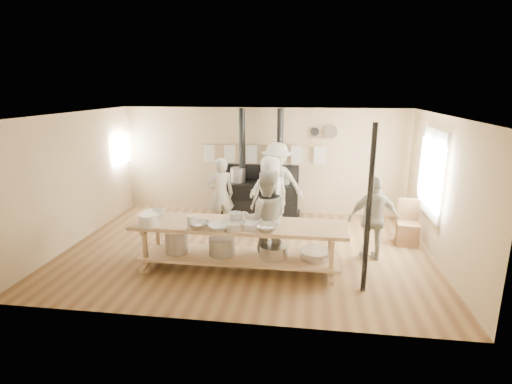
% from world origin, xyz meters
% --- Properties ---
extents(ground, '(7.00, 7.00, 0.00)m').
position_xyz_m(ground, '(0.00, 0.00, 0.00)').
color(ground, brown).
rests_on(ground, ground).
extents(room_shell, '(7.00, 7.00, 7.00)m').
position_xyz_m(room_shell, '(0.00, 0.00, 1.62)').
color(room_shell, '#CCB382').
rests_on(room_shell, ground).
extents(window_right, '(0.09, 1.50, 1.65)m').
position_xyz_m(window_right, '(3.47, 0.60, 1.50)').
color(window_right, beige).
rests_on(window_right, ground).
extents(left_opening, '(0.00, 0.90, 0.90)m').
position_xyz_m(left_opening, '(-3.45, 2.00, 1.60)').
color(left_opening, white).
rests_on(left_opening, ground).
extents(stove, '(1.90, 0.75, 2.60)m').
position_xyz_m(stove, '(-0.01, 2.12, 0.52)').
color(stove, black).
rests_on(stove, ground).
extents(towel_rail, '(3.00, 0.04, 0.47)m').
position_xyz_m(towel_rail, '(0.00, 2.40, 1.56)').
color(towel_rail, tan).
rests_on(towel_rail, ground).
extents(back_wall_shelf, '(0.63, 0.14, 0.32)m').
position_xyz_m(back_wall_shelf, '(1.46, 2.43, 2.00)').
color(back_wall_shelf, tan).
rests_on(back_wall_shelf, ground).
extents(prep_table, '(3.60, 0.90, 0.85)m').
position_xyz_m(prep_table, '(-0.01, -0.90, 0.52)').
color(prep_table, tan).
rests_on(prep_table, ground).
extents(support_post, '(0.08, 0.08, 2.60)m').
position_xyz_m(support_post, '(2.05, -1.35, 1.30)').
color(support_post, black).
rests_on(support_post, ground).
extents(cook_far_left, '(0.70, 0.61, 1.63)m').
position_xyz_m(cook_far_left, '(-0.74, 1.00, 0.81)').
color(cook_far_left, beige).
rests_on(cook_far_left, ground).
extents(cook_left, '(0.94, 0.78, 1.73)m').
position_xyz_m(cook_left, '(0.44, -0.64, 0.87)').
color(cook_left, beige).
rests_on(cook_left, ground).
extents(cook_center, '(0.98, 0.86, 1.68)m').
position_xyz_m(cook_center, '(0.34, 1.05, 0.84)').
color(cook_center, beige).
rests_on(cook_center, ground).
extents(cook_right, '(0.95, 0.48, 1.55)m').
position_xyz_m(cook_right, '(2.33, -0.11, 0.78)').
color(cook_right, beige).
rests_on(cook_right, ground).
extents(cook_by_window, '(1.26, 0.79, 1.87)m').
position_xyz_m(cook_by_window, '(0.42, 1.70, 0.94)').
color(cook_by_window, beige).
rests_on(cook_by_window, ground).
extents(chair, '(0.47, 0.47, 0.90)m').
position_xyz_m(chair, '(3.15, 0.73, 0.27)').
color(chair, brown).
rests_on(chair, ground).
extents(bowl_white_a, '(0.44, 0.44, 0.09)m').
position_xyz_m(bowl_white_a, '(-1.55, -0.71, 0.90)').
color(bowl_white_a, white).
rests_on(bowl_white_a, prep_table).
extents(bowl_steel_a, '(0.48, 0.48, 0.11)m').
position_xyz_m(bowl_steel_a, '(-0.60, -1.23, 0.90)').
color(bowl_steel_a, silver).
rests_on(bowl_steel_a, prep_table).
extents(bowl_white_b, '(0.53, 0.53, 0.10)m').
position_xyz_m(bowl_white_b, '(-0.24, -1.23, 0.90)').
color(bowl_white_b, white).
rests_on(bowl_white_b, prep_table).
extents(bowl_steel_b, '(0.45, 0.45, 0.11)m').
position_xyz_m(bowl_steel_b, '(0.51, -1.23, 0.91)').
color(bowl_steel_b, silver).
rests_on(bowl_steel_b, prep_table).
extents(roasting_pan, '(0.46, 0.35, 0.09)m').
position_xyz_m(roasting_pan, '(0.12, -1.08, 0.90)').
color(roasting_pan, '#B2B2B7').
rests_on(roasting_pan, prep_table).
extents(mixing_bowl_large, '(0.43, 0.43, 0.13)m').
position_xyz_m(mixing_bowl_large, '(-0.03, -1.17, 0.91)').
color(mixing_bowl_large, silver).
rests_on(mixing_bowl_large, prep_table).
extents(bucket_galv, '(0.29, 0.29, 0.21)m').
position_xyz_m(bucket_galv, '(-0.04, -0.95, 0.95)').
color(bucket_galv, gray).
rests_on(bucket_galv, prep_table).
extents(deep_bowl_enamel, '(0.41, 0.41, 0.19)m').
position_xyz_m(deep_bowl_enamel, '(-1.45, -1.21, 0.95)').
color(deep_bowl_enamel, white).
rests_on(deep_bowl_enamel, prep_table).
extents(pitcher, '(0.14, 0.14, 0.21)m').
position_xyz_m(pitcher, '(-0.72, -1.23, 0.96)').
color(pitcher, white).
rests_on(pitcher, prep_table).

